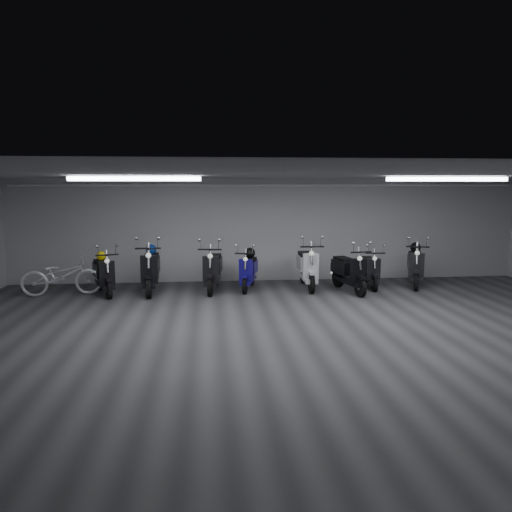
{
  "coord_description": "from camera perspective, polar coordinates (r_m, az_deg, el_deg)",
  "views": [
    {
      "loc": [
        -1.66,
        -8.25,
        2.62
      ],
      "look_at": [
        -0.62,
        2.5,
        1.05
      ],
      "focal_mm": 34.18,
      "sensor_mm": 36.0,
      "label": 1
    }
  ],
  "objects": [
    {
      "name": "floor",
      "position": [
        8.81,
        5.66,
        -9.1
      ],
      "size": [
        14.0,
        10.0,
        0.01
      ],
      "primitive_type": "cube",
      "color": "#353537",
      "rests_on": "ground"
    },
    {
      "name": "ceiling",
      "position": [
        8.41,
        5.93,
        9.5
      ],
      "size": [
        14.0,
        10.0,
        0.01
      ],
      "primitive_type": "cube",
      "color": "gray",
      "rests_on": "ground"
    },
    {
      "name": "back_wall",
      "position": [
        13.41,
        1.61,
        3.05
      ],
      "size": [
        14.0,
        0.01,
        2.8
      ],
      "primitive_type": "cube",
      "color": "#ACACAE",
      "rests_on": "ground"
    },
    {
      "name": "front_wall",
      "position": [
        3.84,
        20.79,
        -10.78
      ],
      "size": [
        14.0,
        0.01,
        2.8
      ],
      "primitive_type": "cube",
      "color": "#ACACAE",
      "rests_on": "ground"
    },
    {
      "name": "fluor_strip_left",
      "position": [
        9.34,
        -13.94,
        8.77
      ],
      "size": [
        2.4,
        0.18,
        0.08
      ],
      "primitive_type": "cube",
      "color": "white",
      "rests_on": "ceiling"
    },
    {
      "name": "fluor_strip_right",
      "position": [
        10.35,
        21.46,
        8.38
      ],
      "size": [
        2.4,
        0.18,
        0.08
      ],
      "primitive_type": "cube",
      "color": "white",
      "rests_on": "ceiling"
    },
    {
      "name": "conduit",
      "position": [
        13.27,
        1.68,
        8.27
      ],
      "size": [
        13.6,
        0.05,
        0.05
      ],
      "primitive_type": "cylinder",
      "rotation": [
        0.0,
        1.57,
        0.0
      ],
      "color": "white",
      "rests_on": "back_wall"
    },
    {
      "name": "scooter_0",
      "position": [
        12.29,
        -17.41,
        -1.36
      ],
      "size": [
        1.17,
        1.82,
        1.29
      ],
      "primitive_type": null,
      "rotation": [
        0.0,
        0.0,
        0.38
      ],
      "color": "black",
      "rests_on": "floor"
    },
    {
      "name": "scooter_1",
      "position": [
        12.19,
        -12.23,
        -0.83
      ],
      "size": [
        0.73,
        1.99,
        1.46
      ],
      "primitive_type": null,
      "rotation": [
        0.0,
        0.0,
        0.04
      ],
      "color": "black",
      "rests_on": "floor"
    },
    {
      "name": "scooter_3",
      "position": [
        12.15,
        -5.08,
        -0.86
      ],
      "size": [
        0.84,
        1.93,
        1.4
      ],
      "primitive_type": null,
      "rotation": [
        0.0,
        0.0,
        -0.12
      ],
      "color": "black",
      "rests_on": "floor"
    },
    {
      "name": "scooter_4",
      "position": [
        12.29,
        -0.89,
        -1.11
      ],
      "size": [
        0.92,
        1.74,
        1.23
      ],
      "primitive_type": null,
      "rotation": [
        0.0,
        0.0,
        -0.24
      ],
      "color": "navy",
      "rests_on": "floor"
    },
    {
      "name": "scooter_6",
      "position": [
        12.48,
        6.05,
        -0.55
      ],
      "size": [
        0.71,
        1.94,
        1.43
      ],
      "primitive_type": null,
      "rotation": [
        0.0,
        0.0,
        -0.04
      ],
      "color": "silver",
      "rests_on": "floor"
    },
    {
      "name": "scooter_7",
      "position": [
        12.22,
        10.84,
        -1.09
      ],
      "size": [
        0.93,
        1.87,
        1.33
      ],
      "primitive_type": null,
      "rotation": [
        0.0,
        0.0,
        0.2
      ],
      "color": "black",
      "rests_on": "floor"
    },
    {
      "name": "scooter_8",
      "position": [
        12.87,
        13.19,
        -0.97
      ],
      "size": [
        0.68,
        1.65,
        1.2
      ],
      "primitive_type": null,
      "rotation": [
        0.0,
        0.0,
        -0.09
      ],
      "color": "black",
      "rests_on": "floor"
    },
    {
      "name": "scooter_9",
      "position": [
        13.35,
        18.16,
        -0.46
      ],
      "size": [
        1.22,
        1.95,
        1.38
      ],
      "primitive_type": null,
      "rotation": [
        0.0,
        0.0,
        -0.36
      ],
      "color": "black",
      "rests_on": "floor"
    },
    {
      "name": "bicycle",
      "position": [
        12.53,
        -21.83,
        -1.65
      ],
      "size": [
        1.9,
        0.89,
        1.18
      ],
      "primitive_type": "imported",
      "rotation": [
        0.0,
        0.0,
        1.71
      ],
      "color": "white",
      "rests_on": "floor"
    },
    {
      "name": "helmet_0",
      "position": [
        13.57,
        18.16,
        0.97
      ],
      "size": [
        0.28,
        0.28,
        0.28
      ],
      "primitive_type": "sphere",
      "color": "black",
      "rests_on": "scooter_9"
    },
    {
      "name": "helmet_1",
      "position": [
        12.48,
        -17.65,
        0.02
      ],
      "size": [
        0.23,
        0.23,
        0.23
      ],
      "primitive_type": "sphere",
      "color": "yellow",
      "rests_on": "scooter_0"
    },
    {
      "name": "helmet_2",
      "position": [
        12.42,
        -12.18,
        0.76
      ],
      "size": [
        0.26,
        0.26,
        0.26
      ],
      "primitive_type": "sphere",
      "color": "navy",
      "rests_on": "scooter_1"
    },
    {
      "name": "helmet_3",
      "position": [
        12.48,
        -0.73,
        0.35
      ],
      "size": [
        0.28,
        0.28,
        0.28
      ],
      "primitive_type": "sphere",
      "color": "black",
      "rests_on": "scooter_4"
    }
  ]
}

